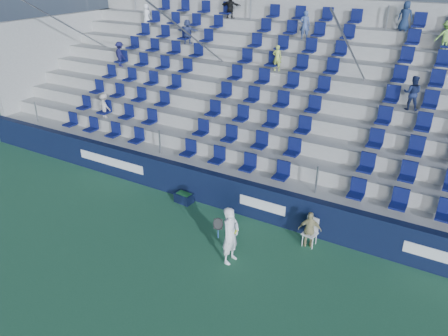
% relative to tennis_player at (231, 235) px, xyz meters
% --- Properties ---
extents(ground, '(70.00, 70.00, 0.00)m').
position_rel_tennis_player_xyz_m(ground, '(-1.63, -0.72, -0.86)').
color(ground, '#2D6945').
rests_on(ground, ground).
extents(sponsor_wall, '(24.00, 0.32, 1.20)m').
position_rel_tennis_player_xyz_m(sponsor_wall, '(-1.63, 2.43, -0.26)').
color(sponsor_wall, black).
rests_on(sponsor_wall, ground).
extents(grandstand, '(24.00, 8.17, 6.63)m').
position_rel_tennis_player_xyz_m(grandstand, '(-1.63, 7.53, 1.27)').
color(grandstand, '#A6A5A0').
rests_on(grandstand, ground).
extents(tennis_player, '(0.69, 0.66, 1.72)m').
position_rel_tennis_player_xyz_m(tennis_player, '(0.00, 0.00, 0.00)').
color(tennis_player, white).
rests_on(tennis_player, ground).
extents(line_judge_chair, '(0.45, 0.46, 0.88)m').
position_rel_tennis_player_xyz_m(line_judge_chair, '(1.66, 1.93, -0.36)').
color(line_judge_chair, white).
rests_on(line_judge_chair, ground).
extents(line_judge, '(0.73, 0.48, 1.15)m').
position_rel_tennis_player_xyz_m(line_judge, '(1.66, 1.78, -0.28)').
color(line_judge, tan).
rests_on(line_judge, ground).
extents(ball_bin, '(0.65, 0.45, 0.35)m').
position_rel_tennis_player_xyz_m(ball_bin, '(-3.02, 2.03, -0.67)').
color(ball_bin, '#0E1836').
rests_on(ball_bin, ground).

